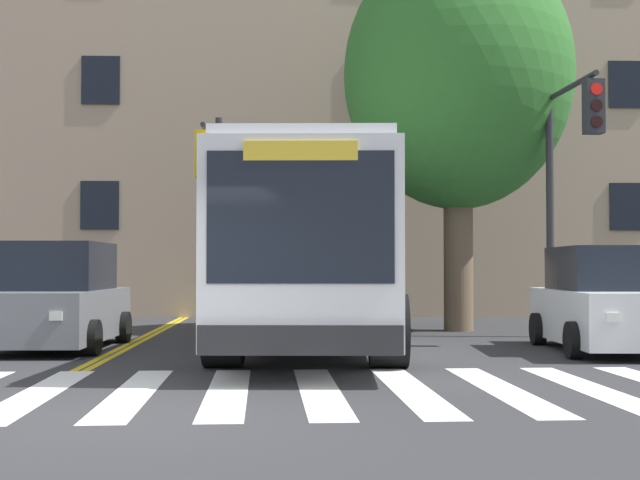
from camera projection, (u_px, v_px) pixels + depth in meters
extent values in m
plane|color=#303033|center=(119.00, 418.00, 8.65)|extent=(120.00, 120.00, 0.00)
cube|color=white|center=(39.00, 393.00, 10.31)|extent=(0.58, 4.34, 0.01)
cube|color=white|center=(134.00, 392.00, 10.38)|extent=(0.58, 4.34, 0.01)
cube|color=white|center=(227.00, 391.00, 10.45)|extent=(0.58, 4.34, 0.01)
cube|color=white|center=(320.00, 391.00, 10.52)|extent=(0.58, 4.34, 0.01)
cube|color=white|center=(411.00, 390.00, 10.59)|extent=(0.58, 4.34, 0.01)
cube|color=white|center=(501.00, 389.00, 10.66)|extent=(0.58, 4.34, 0.01)
cube|color=white|center=(590.00, 388.00, 10.73)|extent=(0.58, 4.34, 0.01)
cube|color=gold|center=(176.00, 320.00, 24.32)|extent=(0.12, 36.00, 0.01)
cube|color=gold|center=(182.00, 320.00, 24.32)|extent=(0.12, 36.00, 0.01)
cube|color=white|center=(312.00, 252.00, 16.78)|extent=(3.16, 12.27, 2.67)
cube|color=black|center=(379.00, 238.00, 16.77)|extent=(0.62, 11.17, 0.96)
cube|color=black|center=(245.00, 238.00, 16.81)|extent=(0.62, 11.17, 0.96)
cube|color=black|center=(300.00, 217.00, 10.70)|extent=(2.26, 0.14, 1.60)
cube|color=yellow|center=(301.00, 151.00, 10.73)|extent=(1.38, 0.10, 0.24)
cube|color=#232326|center=(300.00, 340.00, 10.63)|extent=(2.47, 0.23, 0.36)
cube|color=silver|center=(312.00, 177.00, 16.82)|extent=(2.98, 11.78, 0.16)
cylinder|color=black|center=(388.00, 331.00, 12.96)|extent=(0.62, 1.10, 1.07)
cylinder|color=black|center=(224.00, 331.00, 13.00)|extent=(0.62, 1.10, 1.07)
cylinder|color=black|center=(369.00, 309.00, 19.46)|extent=(0.62, 1.10, 1.07)
cylinder|color=black|center=(260.00, 309.00, 19.50)|extent=(0.62, 1.10, 1.07)
cylinder|color=black|center=(367.00, 307.00, 20.56)|extent=(0.62, 1.10, 1.07)
cylinder|color=black|center=(264.00, 307.00, 20.60)|extent=(0.62, 1.10, 1.07)
cube|color=slate|center=(58.00, 315.00, 15.93)|extent=(1.88, 4.14, 0.89)
cube|color=black|center=(59.00, 266.00, 16.00)|extent=(1.67, 2.29, 0.85)
cube|color=white|center=(56.00, 316.00, 13.87)|extent=(0.20, 0.04, 0.14)
cylinder|color=black|center=(92.00, 338.00, 14.67)|extent=(0.23, 0.60, 0.60)
cylinder|color=black|center=(123.00, 327.00, 17.21)|extent=(0.23, 0.60, 0.60)
cylinder|color=black|center=(28.00, 327.00, 17.17)|extent=(0.23, 0.60, 0.60)
cube|color=white|center=(606.00, 316.00, 15.42)|extent=(1.97, 4.20, 0.90)
cube|color=black|center=(605.00, 268.00, 15.48)|extent=(1.69, 2.35, 0.75)
cube|color=white|center=(613.00, 318.00, 13.36)|extent=(0.20, 0.05, 0.14)
cylinder|color=black|center=(574.00, 340.00, 14.15)|extent=(0.26, 0.61, 0.60)
cylinder|color=black|center=(633.00, 329.00, 16.66)|extent=(0.26, 0.61, 0.60)
cylinder|color=black|center=(538.00, 329.00, 16.70)|extent=(0.26, 0.61, 0.60)
cylinder|color=#28282D|center=(550.00, 205.00, 18.66)|extent=(0.16, 0.16, 5.53)
cylinder|color=#28282D|center=(571.00, 87.00, 17.46)|extent=(0.22, 2.55, 0.11)
cube|color=#28282D|center=(594.00, 107.00, 16.33)|extent=(0.35, 0.29, 1.00)
cylinder|color=red|center=(597.00, 89.00, 16.19)|extent=(0.22, 0.04, 0.22)
cylinder|color=black|center=(597.00, 105.00, 16.18)|extent=(0.22, 0.04, 0.22)
cylinder|color=black|center=(597.00, 122.00, 16.17)|extent=(0.22, 0.04, 0.22)
cylinder|color=#28282D|center=(218.00, 223.00, 21.08)|extent=(0.16, 0.16, 5.01)
cylinder|color=#28282D|center=(211.00, 134.00, 19.76)|extent=(0.24, 2.76, 0.11)
cube|color=yellow|center=(204.00, 154.00, 18.52)|extent=(0.35, 0.30, 1.00)
cylinder|color=red|center=(203.00, 139.00, 18.38)|extent=(0.22, 0.04, 0.22)
cylinder|color=black|center=(203.00, 153.00, 18.37)|extent=(0.22, 0.04, 0.22)
cylinder|color=black|center=(202.00, 168.00, 18.36)|extent=(0.22, 0.04, 0.22)
cylinder|color=brown|center=(458.00, 260.00, 20.43)|extent=(0.67, 0.67, 3.26)
ellipsoid|color=#2D6B28|center=(457.00, 75.00, 20.56)|extent=(5.48, 5.78, 6.23)
cube|color=tan|center=(128.00, 119.00, 30.17)|extent=(38.63, 8.88, 12.95)
cube|color=black|center=(100.00, 205.00, 25.60)|extent=(1.10, 0.06, 1.40)
cube|color=black|center=(367.00, 206.00, 25.91)|extent=(1.10, 0.06, 1.40)
cube|color=black|center=(628.00, 207.00, 26.22)|extent=(1.10, 0.06, 1.40)
cube|color=black|center=(101.00, 80.00, 25.71)|extent=(1.10, 0.06, 1.40)
cube|color=black|center=(367.00, 82.00, 26.02)|extent=(1.10, 0.06, 1.40)
cube|color=black|center=(627.00, 84.00, 26.33)|extent=(1.10, 0.06, 1.40)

